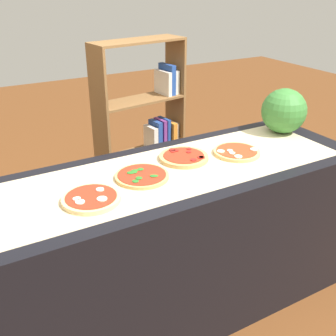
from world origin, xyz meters
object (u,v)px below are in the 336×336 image
object	(u,v)px
pizza_spinach_1	(142,176)
watermelon	(284,111)
pizza_mozzarella_3	(237,152)
bookshelf	(150,132)
pizza_pepperoni_2	(184,157)
pizza_mozzarella_0	(91,199)

from	to	relation	value
pizza_spinach_1	watermelon	world-z (taller)	watermelon
pizza_spinach_1	pizza_mozzarella_3	xyz separation A→B (m)	(0.59, 0.01, 0.00)
watermelon	bookshelf	distance (m)	1.22
pizza_pepperoni_2	watermelon	bearing A→B (deg)	4.02
pizza_spinach_1	pizza_pepperoni_2	world-z (taller)	pizza_pepperoni_2
pizza_mozzarella_3	bookshelf	xyz separation A→B (m)	(0.08, 1.21, -0.29)
pizza_mozzarella_0	watermelon	xyz separation A→B (m)	(1.35, 0.24, 0.13)
bookshelf	pizza_spinach_1	bearing A→B (deg)	-118.81
pizza_mozzarella_0	pizza_pepperoni_2	xyz separation A→B (m)	(0.59, 0.18, -0.00)
pizza_mozzarella_3	pizza_mozzarella_0	bearing A→B (deg)	-173.63
pizza_pepperoni_2	pizza_mozzarella_0	bearing A→B (deg)	-162.87
pizza_spinach_1	pizza_pepperoni_2	xyz separation A→B (m)	(0.30, 0.09, 0.00)
pizza_mozzarella_0	pizza_spinach_1	distance (m)	0.31
pizza_pepperoni_2	watermelon	xyz separation A→B (m)	(0.76, 0.05, 0.13)
pizza_pepperoni_2	watermelon	size ratio (longest dim) A/B	0.96
pizza_mozzarella_3	watermelon	world-z (taller)	watermelon
pizza_mozzarella_0	pizza_spinach_1	bearing A→B (deg)	16.98
pizza_spinach_1	pizza_mozzarella_0	bearing A→B (deg)	-163.02
pizza_mozzarella_3	pizza_pepperoni_2	bearing A→B (deg)	164.17
pizza_spinach_1	pizza_pepperoni_2	distance (m)	0.31
watermelon	bookshelf	bearing A→B (deg)	109.62
watermelon	pizza_mozzarella_3	bearing A→B (deg)	-163.62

